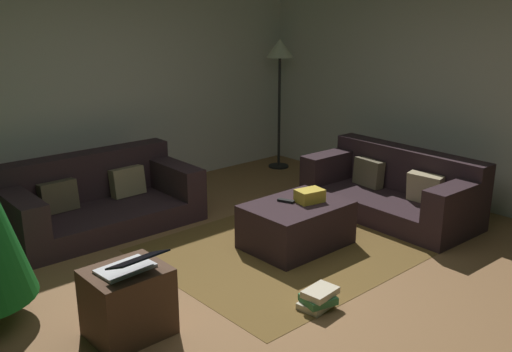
# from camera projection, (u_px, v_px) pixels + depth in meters

# --- Properties ---
(ground_plane) EXTENTS (6.40, 6.40, 0.00)m
(ground_plane) POSITION_uv_depth(u_px,v_px,m) (269.00, 297.00, 4.31)
(ground_plane) COLOR brown
(rear_partition) EXTENTS (6.40, 0.12, 2.60)m
(rear_partition) POSITION_uv_depth(u_px,v_px,m) (76.00, 87.00, 6.18)
(rear_partition) COLOR beige
(rear_partition) RESTS_ON ground_plane
(corner_partition) EXTENTS (0.12, 6.40, 2.60)m
(corner_partition) POSITION_uv_depth(u_px,v_px,m) (485.00, 90.00, 5.94)
(corner_partition) COLOR beige
(corner_partition) RESTS_ON ground_plane
(couch_left) EXTENTS (1.89, 1.01, 0.71)m
(couch_left) POSITION_uv_depth(u_px,v_px,m) (98.00, 200.00, 5.67)
(couch_left) COLOR #2D1E23
(couch_left) RESTS_ON ground_plane
(couch_right) EXTENTS (0.92, 1.86, 0.70)m
(couch_right) POSITION_uv_depth(u_px,v_px,m) (394.00, 190.00, 5.98)
(couch_right) COLOR #2D1E23
(couch_right) RESTS_ON ground_plane
(ottoman) EXTENTS (0.93, 0.68, 0.42)m
(ottoman) POSITION_uv_depth(u_px,v_px,m) (296.00, 225.00, 5.19)
(ottoman) COLOR #2D1E23
(ottoman) RESTS_ON ground_plane
(gift_box) EXTENTS (0.28, 0.22, 0.12)m
(gift_box) POSITION_uv_depth(u_px,v_px,m) (310.00, 196.00, 5.16)
(gift_box) COLOR gold
(gift_box) RESTS_ON ottoman
(tv_remote) EXTENTS (0.10, 0.17, 0.02)m
(tv_remote) POSITION_uv_depth(u_px,v_px,m) (286.00, 201.00, 5.17)
(tv_remote) COLOR black
(tv_remote) RESTS_ON ottoman
(side_table) EXTENTS (0.52, 0.44, 0.48)m
(side_table) POSITION_uv_depth(u_px,v_px,m) (128.00, 302.00, 3.76)
(side_table) COLOR #4C3323
(side_table) RESTS_ON ground_plane
(laptop) EXTENTS (0.38, 0.40, 0.17)m
(laptop) POSITION_uv_depth(u_px,v_px,m) (130.00, 265.00, 3.64)
(laptop) COLOR silver
(laptop) RESTS_ON side_table
(book_stack) EXTENTS (0.29, 0.26, 0.16)m
(book_stack) POSITION_uv_depth(u_px,v_px,m) (318.00, 299.00, 4.13)
(book_stack) COLOR beige
(book_stack) RESTS_ON ground_plane
(corner_lamp) EXTENTS (0.36, 0.36, 1.75)m
(corner_lamp) POSITION_uv_depth(u_px,v_px,m) (280.00, 59.00, 7.41)
(corner_lamp) COLOR black
(corner_lamp) RESTS_ON ground_plane
(area_rug) EXTENTS (2.60, 2.00, 0.01)m
(area_rug) POSITION_uv_depth(u_px,v_px,m) (296.00, 245.00, 5.25)
(area_rug) COLOR brown
(area_rug) RESTS_ON ground_plane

